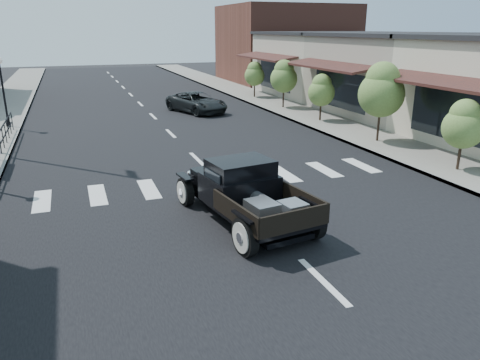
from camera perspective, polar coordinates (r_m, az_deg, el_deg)
name	(u,v)px	position (r m, az deg, el deg)	size (l,w,h in m)	color
ground	(266,227)	(12.34, 3.18, -5.69)	(120.00, 120.00, 0.00)	black
road	(159,123)	(26.24, -9.80, 6.90)	(14.00, 80.00, 0.02)	black
road_markings	(180,143)	(21.44, -7.33, 4.51)	(12.00, 60.00, 0.06)	silver
sidewalk_right	(298,112)	(28.92, 7.14, 8.18)	(3.00, 80.00, 0.15)	gray
storefront_mid	(412,75)	(30.55, 20.25, 11.87)	(10.00, 9.00, 4.50)	#9F9486
storefront_far	(334,65)	(37.88, 11.41, 13.60)	(10.00, 9.00, 4.50)	#B4AA98
far_building_right	(285,44)	(46.87, 5.53, 16.18)	(11.00, 10.00, 7.00)	brown
railing	(0,142)	(21.01, -27.23, 4.19)	(0.08, 10.00, 1.00)	black
lamp_post_c	(3,91)	(26.73, -26.89, 9.65)	(0.36, 0.36, 3.59)	black
small_tree_a	(462,136)	(18.19, 25.45, 4.85)	(1.45, 1.45, 2.41)	#5A7B38
small_tree_b	(380,103)	(21.65, 16.75, 8.93)	(2.00, 2.00, 3.33)	#5A7B38
small_tree_c	(321,98)	(26.04, 9.85, 9.81)	(1.44, 1.44, 2.40)	#5A7B38
small_tree_d	(284,84)	(30.22, 5.34, 11.52)	(1.70, 1.70, 2.84)	#5A7B38
small_tree_e	(254,80)	(34.80, 1.78, 12.10)	(1.46, 1.46, 2.43)	#5A7B38
hotrod_pickup	(245,192)	(12.31, 0.56, -1.45)	(2.30, 4.94, 1.71)	black
second_car	(197,103)	(29.10, -5.30, 9.37)	(2.03, 4.40, 1.22)	black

